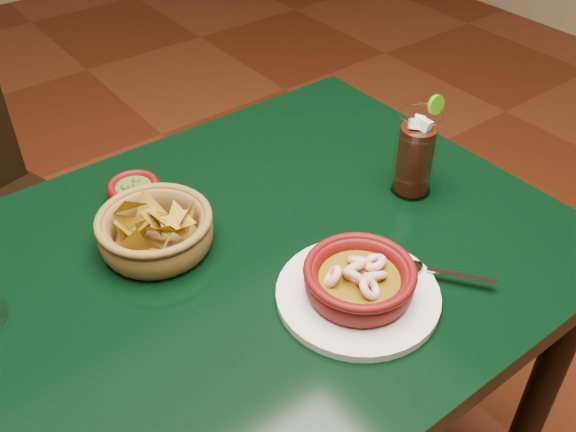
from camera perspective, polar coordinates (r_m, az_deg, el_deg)
dining_table at (r=1.09m, az=-6.57°, el=-8.84°), size 1.20×0.80×0.75m
shrimp_plate at (r=0.96m, az=6.35°, el=-5.95°), size 0.30×0.25×0.08m
chip_basket at (r=1.06m, az=-11.70°, el=-1.26°), size 0.22×0.22×0.13m
guacamole_ramekin at (r=1.18m, az=-13.50°, el=2.21°), size 0.11×0.11×0.04m
cola_drink at (r=1.16m, az=11.26°, el=5.44°), size 0.16×0.16×0.18m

